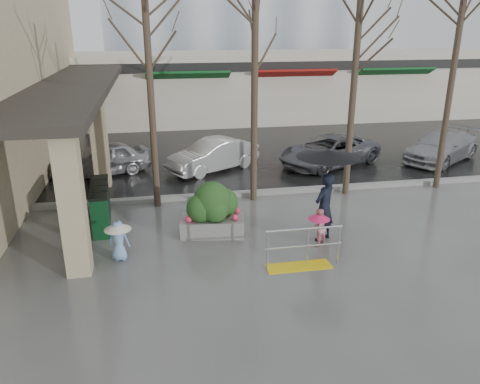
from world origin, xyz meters
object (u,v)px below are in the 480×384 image
object	(u,v)px
tree_east	(459,31)
woman	(326,183)
planter	(213,210)
tree_midwest	(255,37)
news_boxes	(101,205)
handrail	(302,253)
tree_west	(147,43)
tree_mideast	(357,49)
car_b	(213,155)
car_d	(442,146)
child_blue	(118,236)
car_c	(329,151)
car_a	(101,159)
child_pink	(318,224)

from	to	relation	value
tree_east	woman	xyz separation A→B (m)	(-5.60, -3.43, -3.76)
planter	woman	bearing A→B (deg)	-17.70
tree_midwest	news_boxes	distance (m)	6.81
handrail	tree_midwest	bearing A→B (deg)	91.91
handrail	tree_west	size ratio (longest dim) A/B	0.28
tree_west	tree_east	distance (m)	10.00
tree_west	tree_mideast	xyz separation A→B (m)	(6.50, 0.00, -0.22)
tree_midwest	car_b	distance (m)	5.90
car_d	tree_midwest	bearing A→B (deg)	-102.73
tree_west	tree_east	bearing A→B (deg)	0.00
tree_mideast	child_blue	world-z (taller)	tree_mideast
planter	car_c	xyz separation A→B (m)	(5.67, 5.91, -0.10)
car_a	car_d	xyz separation A→B (m)	(14.28, -0.59, 0.00)
tree_mideast	news_boxes	world-z (taller)	tree_mideast
child_pink	child_blue	world-z (taller)	child_blue
tree_east	child_blue	bearing A→B (deg)	-161.83
handrail	car_a	xyz separation A→B (m)	(-5.42, 8.59, 0.25)
child_pink	car_d	bearing A→B (deg)	-169.25
tree_east	car_c	size ratio (longest dim) A/B	1.59
child_blue	car_a	distance (m)	7.47
planter	car_a	distance (m)	7.23
tree_midwest	car_b	xyz separation A→B (m)	(-0.90, 3.57, -4.60)
tree_midwest	tree_east	bearing A→B (deg)	-0.00
tree_mideast	child_pink	xyz separation A→B (m)	(-2.35, -3.73, -4.26)
handrail	woman	bearing A→B (deg)	52.74
tree_midwest	planter	distance (m)	5.42
woman	news_boxes	world-z (taller)	woman
woman	planter	bearing A→B (deg)	-52.41
car_c	car_d	size ratio (longest dim) A/B	1.04
planter	tree_mideast	bearing A→B (deg)	26.56
tree_midwest	tree_east	xyz separation A→B (m)	(6.80, -0.00, 0.15)
tree_west	planter	distance (m)	5.24
tree_west	car_c	distance (m)	9.10
tree_east	planter	xyz separation A→B (m)	(-8.50, -2.50, -4.65)
tree_midwest	car_b	bearing A→B (deg)	104.09
child_pink	tree_east	bearing A→B (deg)	-177.36
woman	car_d	xyz separation A→B (m)	(7.81, 6.62, -0.99)
planter	car_d	xyz separation A→B (m)	(10.72, 5.70, -0.10)
child_blue	news_boxes	xyz separation A→B (m)	(-0.63, 2.32, -0.03)
car_c	woman	bearing A→B (deg)	-47.40
child_pink	car_b	xyz separation A→B (m)	(-1.85, 7.30, 0.03)
tree_mideast	tree_east	distance (m)	3.54
tree_midwest	car_a	size ratio (longest dim) A/B	1.89
tree_west	news_boxes	distance (m)	4.93
tree_west	planter	world-z (taller)	tree_west
car_d	tree_west	bearing A→B (deg)	-107.58
tree_midwest	child_pink	world-z (taller)	tree_midwest
tree_west	tree_mideast	distance (m)	6.50
woman	planter	xyz separation A→B (m)	(-2.91, 0.93, -0.89)
tree_west	child_pink	bearing A→B (deg)	-41.94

